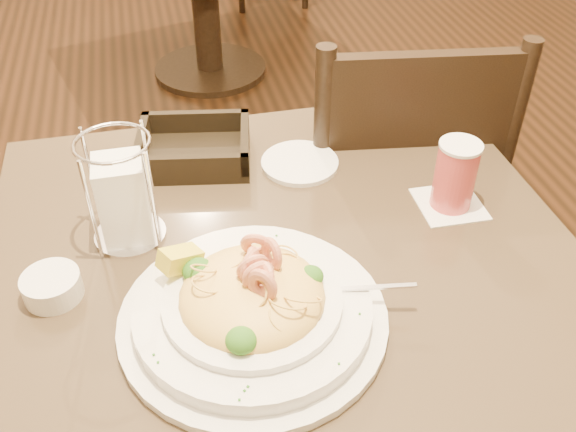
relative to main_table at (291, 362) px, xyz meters
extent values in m
cylinder|color=black|center=(0.00, 0.00, -0.13)|extent=(0.12, 0.12, 0.67)
cube|color=brown|center=(0.00, 0.00, 0.21)|extent=(0.90, 0.90, 0.03)
cylinder|color=black|center=(0.11, 2.12, -0.48)|extent=(0.52, 0.52, 0.03)
cube|color=black|center=(0.34, 0.45, -0.05)|extent=(0.48, 0.48, 0.04)
cylinder|color=black|center=(0.54, 0.61, -0.28)|extent=(0.04, 0.04, 0.43)
cylinder|color=black|center=(0.18, 0.66, -0.28)|extent=(0.04, 0.04, 0.43)
cylinder|color=black|center=(0.49, 0.25, -0.28)|extent=(0.04, 0.04, 0.43)
cylinder|color=black|center=(0.13, 0.30, -0.28)|extent=(0.04, 0.04, 0.43)
cylinder|color=black|center=(0.49, 0.25, 0.20)|extent=(0.04, 0.04, 0.46)
cylinder|color=black|center=(0.13, 0.30, 0.20)|extent=(0.04, 0.04, 0.46)
cube|color=black|center=(0.31, 0.28, 0.30)|extent=(0.36, 0.08, 0.22)
cylinder|color=white|center=(-0.07, -0.10, 0.24)|extent=(0.36, 0.36, 0.01)
cylinder|color=white|center=(-0.07, -0.10, 0.25)|extent=(0.32, 0.32, 0.02)
cylinder|color=white|center=(-0.07, -0.10, 0.27)|extent=(0.24, 0.24, 0.01)
ellipsoid|color=#E5B853|center=(-0.07, -0.10, 0.28)|extent=(0.19, 0.19, 0.07)
cube|color=yellow|center=(-0.16, -0.02, 0.30)|extent=(0.07, 0.06, 0.05)
cube|color=silver|center=(0.08, -0.11, 0.27)|extent=(0.13, 0.04, 0.01)
cube|color=silver|center=(0.00, -0.11, 0.28)|extent=(0.04, 0.03, 0.00)
torus|color=#E5B853|center=(-0.08, -0.12, 0.31)|extent=(0.03, 0.05, 0.04)
torus|color=#E5B853|center=(-0.13, -0.09, 0.31)|extent=(0.06, 0.06, 0.02)
torus|color=#E5B853|center=(-0.02, -0.07, 0.30)|extent=(0.05, 0.05, 0.02)
torus|color=#E5B853|center=(-0.02, -0.14, 0.30)|extent=(0.05, 0.05, 0.04)
torus|color=#E5B853|center=(-0.13, -0.06, 0.31)|extent=(0.04, 0.04, 0.03)
torus|color=#E5B853|center=(-0.09, -0.05, 0.30)|extent=(0.05, 0.04, 0.04)
torus|color=#E5B853|center=(-0.08, -0.05, 0.29)|extent=(0.04, 0.05, 0.04)
torus|color=#E5B853|center=(-0.04, -0.12, 0.29)|extent=(0.05, 0.05, 0.03)
torus|color=#E5B853|center=(-0.02, -0.05, 0.30)|extent=(0.04, 0.04, 0.02)
torus|color=#E5B853|center=(-0.04, -0.09, 0.29)|extent=(0.05, 0.05, 0.02)
torus|color=#E5B853|center=(-0.04, -0.09, 0.30)|extent=(0.05, 0.04, 0.03)
torus|color=#E5B853|center=(-0.08, -0.10, 0.30)|extent=(0.06, 0.06, 0.02)
torus|color=#E5B853|center=(-0.05, -0.16, 0.29)|extent=(0.05, 0.06, 0.04)
torus|color=#E5B853|center=(-0.06, -0.05, 0.29)|extent=(0.04, 0.04, 0.03)
torus|color=#E5B853|center=(-0.04, -0.14, 0.30)|extent=(0.06, 0.06, 0.03)
torus|color=#E5B853|center=(-0.09, -0.10, 0.30)|extent=(0.04, 0.04, 0.03)
torus|color=#E5B853|center=(-0.08, -0.10, 0.28)|extent=(0.05, 0.06, 0.04)
torus|color=#EE9475|center=(-0.04, -0.07, 0.32)|extent=(0.03, 0.05, 0.05)
torus|color=#EE9475|center=(-0.06, -0.11, 0.32)|extent=(0.04, 0.05, 0.05)
torus|color=#EE9475|center=(-0.07, -0.08, 0.32)|extent=(0.04, 0.05, 0.05)
torus|color=#EE9475|center=(-0.07, -0.08, 0.32)|extent=(0.04, 0.05, 0.05)
torus|color=#EE9475|center=(-0.06, -0.05, 0.32)|extent=(0.05, 0.04, 0.05)
torus|color=#EE9475|center=(-0.07, -0.12, 0.32)|extent=(0.04, 0.04, 0.05)
torus|color=#EE9475|center=(-0.07, -0.10, 0.32)|extent=(0.05, 0.03, 0.05)
torus|color=#EE9475|center=(-0.07, -0.09, 0.32)|extent=(0.05, 0.04, 0.05)
ellipsoid|color=#215413|center=(0.01, -0.09, 0.29)|extent=(0.03, 0.03, 0.03)
ellipsoid|color=#215413|center=(-0.14, -0.04, 0.29)|extent=(0.04, 0.04, 0.03)
ellipsoid|color=#215413|center=(-0.10, -0.17, 0.29)|extent=(0.04, 0.04, 0.03)
cube|color=#266619|center=(-0.10, -0.23, 0.27)|extent=(0.00, 0.00, 0.00)
cube|color=#266619|center=(-0.12, -0.24, 0.27)|extent=(0.00, 0.00, 0.00)
cube|color=#266619|center=(-0.21, -0.15, 0.27)|extent=(0.00, 0.00, 0.00)
cube|color=#266619|center=(-0.20, -0.17, 0.27)|extent=(0.00, 0.00, 0.00)
cube|color=#266619|center=(0.02, -0.01, 0.27)|extent=(0.00, 0.00, 0.00)
cube|color=#266619|center=(0.06, -0.15, 0.27)|extent=(0.00, 0.00, 0.00)
cube|color=#266619|center=(-0.02, 0.03, 0.27)|extent=(0.00, 0.00, 0.00)
cube|color=#266619|center=(0.01, -0.22, 0.27)|extent=(0.00, 0.00, 0.00)
cube|color=#266619|center=(-0.18, 0.02, 0.27)|extent=(0.00, 0.00, 0.00)
cube|color=#266619|center=(-0.11, -0.23, 0.27)|extent=(0.00, 0.00, 0.00)
cube|color=white|center=(0.29, 0.08, 0.23)|extent=(0.11, 0.11, 0.00)
cylinder|color=#CB4749|center=(0.29, 0.08, 0.29)|extent=(0.07, 0.07, 0.11)
cylinder|color=white|center=(0.29, 0.08, 0.35)|extent=(0.07, 0.07, 0.01)
cube|color=black|center=(-0.11, 0.32, 0.24)|extent=(0.23, 0.20, 0.01)
cube|color=black|center=(-0.02, 0.30, 0.26)|extent=(0.04, 0.16, 0.04)
cube|color=black|center=(-0.20, 0.33, 0.26)|extent=(0.04, 0.16, 0.04)
cube|color=black|center=(-0.09, 0.39, 0.26)|extent=(0.20, 0.05, 0.04)
cube|color=black|center=(-0.12, 0.24, 0.26)|extent=(0.20, 0.05, 0.04)
cylinder|color=silver|center=(-0.23, 0.12, 0.23)|extent=(0.11, 0.11, 0.01)
torus|color=silver|center=(-0.23, 0.12, 0.40)|extent=(0.11, 0.11, 0.01)
cube|color=white|center=(-0.23, 0.12, 0.30)|extent=(0.10, 0.10, 0.13)
cylinder|color=silver|center=(-0.27, 0.08, 0.32)|extent=(0.01, 0.01, 0.17)
cylinder|color=silver|center=(-0.19, 0.08, 0.32)|extent=(0.01, 0.01, 0.17)
cylinder|color=silver|center=(-0.27, 0.17, 0.32)|extent=(0.01, 0.01, 0.17)
cylinder|color=silver|center=(-0.19, 0.17, 0.32)|extent=(0.01, 0.01, 0.17)
cylinder|color=white|center=(0.08, 0.25, 0.23)|extent=(0.18, 0.18, 0.01)
cylinder|color=white|center=(-0.34, 0.02, 0.25)|extent=(0.10, 0.10, 0.04)
camera|label=1|loc=(-0.16, -0.68, 0.89)|focal=40.00mm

